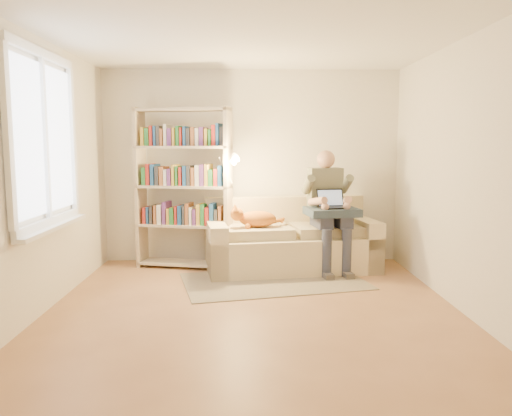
{
  "coord_description": "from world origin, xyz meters",
  "views": [
    {
      "loc": [
        -0.06,
        -4.58,
        1.59
      ],
      "look_at": [
        0.04,
        1.0,
        0.89
      ],
      "focal_mm": 35.0,
      "sensor_mm": 36.0,
      "label": 1
    }
  ],
  "objects_px": {
    "person": "(328,203)",
    "cat": "(252,219)",
    "sofa": "(290,243)",
    "bookshelf": "(184,180)",
    "laptop": "(333,203)"
  },
  "relations": [
    {
      "from": "person",
      "to": "cat",
      "type": "distance_m",
      "value": 0.98
    },
    {
      "from": "sofa",
      "to": "person",
      "type": "relative_size",
      "value": 1.48
    },
    {
      "from": "cat",
      "to": "bookshelf",
      "type": "bearing_deg",
      "value": 151.63
    },
    {
      "from": "person",
      "to": "bookshelf",
      "type": "distance_m",
      "value": 1.87
    },
    {
      "from": "sofa",
      "to": "bookshelf",
      "type": "relative_size",
      "value": 1.09
    },
    {
      "from": "cat",
      "to": "bookshelf",
      "type": "distance_m",
      "value": 1.04
    },
    {
      "from": "sofa",
      "to": "laptop",
      "type": "relative_size",
      "value": 5.99
    },
    {
      "from": "person",
      "to": "laptop",
      "type": "relative_size",
      "value": 4.05
    },
    {
      "from": "person",
      "to": "cat",
      "type": "xyz_separation_m",
      "value": [
        -0.96,
        -0.12,
        -0.17
      ]
    },
    {
      "from": "sofa",
      "to": "laptop",
      "type": "distance_m",
      "value": 0.78
    },
    {
      "from": "laptop",
      "to": "bookshelf",
      "type": "relative_size",
      "value": 0.18
    },
    {
      "from": "person",
      "to": "bookshelf",
      "type": "relative_size",
      "value": 0.74
    },
    {
      "from": "sofa",
      "to": "cat",
      "type": "height_order",
      "value": "sofa"
    },
    {
      "from": "cat",
      "to": "laptop",
      "type": "distance_m",
      "value": 1.02
    },
    {
      "from": "sofa",
      "to": "laptop",
      "type": "height_order",
      "value": "laptop"
    }
  ]
}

